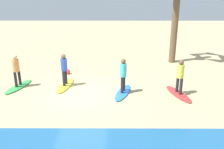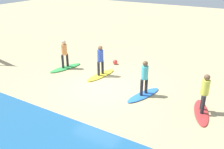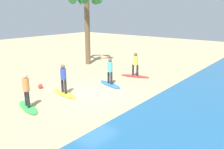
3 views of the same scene
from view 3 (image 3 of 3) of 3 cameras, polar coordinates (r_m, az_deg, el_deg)
The scene contains 11 objects.
ground_plane at distance 13.32m, azimuth -5.23°, elevation -4.84°, with size 60.00×60.00×0.00m, color tan.
surfboard_red at distance 16.90m, azimuth 5.59°, elevation -0.37°, with size 2.10×0.56×0.09m, color red.
surfer_red at distance 16.67m, azimuth 5.68°, elevation 2.92°, with size 0.32×0.45×1.64m.
surfboard_blue at distance 14.93m, azimuth -0.50°, elevation -2.38°, with size 2.10×0.56×0.09m, color blue.
surfer_blue at distance 14.66m, azimuth -0.51°, elevation 1.32°, with size 0.32×0.45×1.64m.
surfboard_yellow at distance 13.54m, azimuth -11.47°, elevation -4.55°, with size 2.10×0.56×0.09m, color yellow.
surfer_yellow at distance 13.24m, azimuth -11.69°, elevation -0.50°, with size 0.32×0.46×1.64m.
surfboard_green at distance 12.15m, azimuth -19.68°, elevation -7.47°, with size 2.10×0.56×0.09m, color green.
surfer_green at distance 11.82m, azimuth -20.10°, elevation -3.01°, with size 0.32×0.45×1.64m.
palm_tree at distance 20.59m, azimuth -6.17°, elevation 16.84°, with size 2.88×3.03×6.48m.
beach_ball at distance 14.88m, azimuth -16.97°, elevation -2.72°, with size 0.29×0.29×0.29m, color #E53838.
Camera 3 is at (8.98, 8.74, 4.51)m, focal length 37.75 mm.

